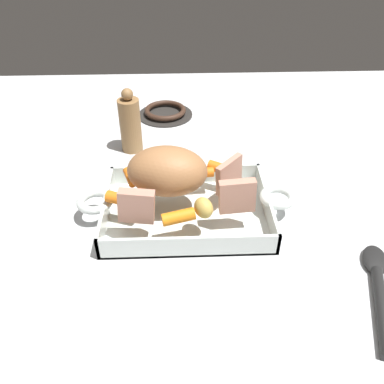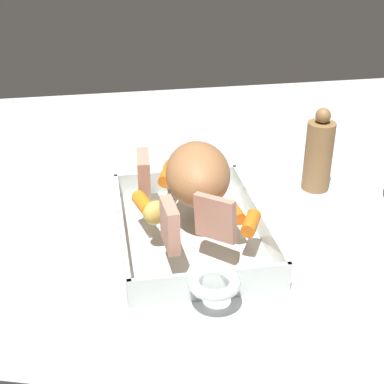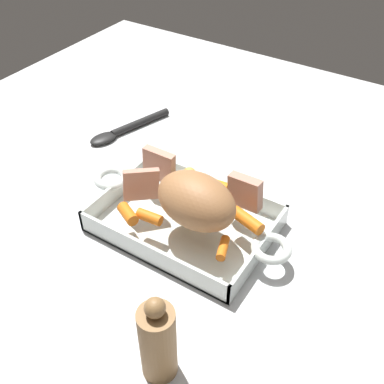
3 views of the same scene
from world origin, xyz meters
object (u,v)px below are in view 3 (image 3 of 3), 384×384
at_px(baby_carrot_center_right, 128,214).
at_px(potato_golden_large, 189,177).
at_px(baby_carrot_northeast, 247,220).
at_px(roast_slice_outer, 245,192).
at_px(baby_carrot_short, 213,184).
at_px(baby_carrot_long, 149,217).
at_px(roast_slice_thick, 159,165).
at_px(roast_slice_thin, 141,185).
at_px(pork_roast, 196,201).
at_px(serving_spoon, 125,129).
at_px(roasting_dish, 185,221).
at_px(pepper_mill, 158,341).
at_px(baby_carrot_southeast, 223,248).

distance_m(baby_carrot_center_right, potato_golden_large, 0.15).
bearing_deg(baby_carrot_northeast, roast_slice_outer, -56.96).
bearing_deg(baby_carrot_short, baby_carrot_long, 70.26).
bearing_deg(roast_slice_thick, baby_carrot_northeast, 173.10).
bearing_deg(roast_slice_outer, baby_carrot_short, -6.40).
xyz_separation_m(roast_slice_thin, roast_slice_thick, (0.01, -0.07, -0.00)).
distance_m(pork_roast, baby_carrot_short, 0.10).
bearing_deg(baby_carrot_short, serving_spoon, -20.74).
distance_m(roasting_dish, baby_carrot_short, 0.09).
height_order(serving_spoon, pepper_mill, pepper_mill).
distance_m(baby_carrot_southeast, potato_golden_large, 0.19).
distance_m(pork_roast, roast_slice_thin, 0.12).
distance_m(baby_carrot_southeast, baby_carrot_short, 0.17).
bearing_deg(baby_carrot_long, baby_carrot_center_right, 21.73).
distance_m(roast_slice_thick, roast_slice_outer, 0.18).
bearing_deg(potato_golden_large, baby_carrot_northeast, 165.04).
bearing_deg(baby_carrot_long, roast_slice_outer, -133.30).
relative_size(pork_roast, potato_golden_large, 3.80).
bearing_deg(baby_carrot_center_right, baby_carrot_southeast, -173.08).
height_order(roast_slice_thin, serving_spoon, roast_slice_thin).
bearing_deg(baby_carrot_long, baby_carrot_southeast, -177.07).
xyz_separation_m(roast_slice_thick, baby_carrot_southeast, (-0.21, 0.10, -0.03)).
relative_size(baby_carrot_northeast, baby_carrot_long, 1.40).
bearing_deg(roast_slice_thick, serving_spoon, -34.75).
bearing_deg(roast_slice_thin, baby_carrot_southeast, 169.76).
bearing_deg(roast_slice_outer, baby_carrot_southeast, 101.30).
bearing_deg(baby_carrot_center_right, serving_spoon, -49.43).
height_order(roasting_dish, baby_carrot_center_right, baby_carrot_center_right).
bearing_deg(serving_spoon, pepper_mill, 61.13).
relative_size(roasting_dish, baby_carrot_long, 9.06).
height_order(roasting_dish, pork_roast, pork_roast).
height_order(roast_slice_outer, baby_carrot_long, roast_slice_outer).
xyz_separation_m(baby_carrot_center_right, serving_spoon, (0.24, -0.28, -0.05)).
bearing_deg(baby_carrot_southeast, roast_slice_thick, -26.79).
distance_m(roast_slice_outer, baby_carrot_short, 0.08).
bearing_deg(baby_carrot_southeast, potato_golden_large, -39.39).
bearing_deg(baby_carrot_long, pork_roast, -146.04).
xyz_separation_m(roast_slice_outer, baby_carrot_southeast, (-0.02, 0.12, -0.02)).
bearing_deg(pork_roast, roast_slice_thin, 1.72).
xyz_separation_m(roasting_dish, serving_spoon, (0.31, -0.20, -0.01)).
bearing_deg(roast_slice_outer, pork_roast, 57.41).
bearing_deg(baby_carrot_short, baby_carrot_northeast, 152.54).
height_order(baby_carrot_southeast, pepper_mill, pepper_mill).
distance_m(roast_slice_thin, serving_spoon, 0.33).
xyz_separation_m(pork_roast, potato_golden_large, (0.07, -0.08, -0.03)).
bearing_deg(pepper_mill, roast_slice_outer, -83.03).
distance_m(pork_roast, serving_spoon, 0.42).
xyz_separation_m(roast_slice_thin, baby_carrot_center_right, (-0.01, 0.06, -0.02)).
height_order(baby_carrot_northeast, potato_golden_large, potato_golden_large).
distance_m(roast_slice_thick, serving_spoon, 0.28).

